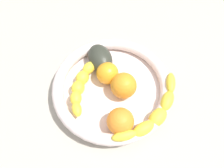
% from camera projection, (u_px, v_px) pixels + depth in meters
% --- Properties ---
extents(kitchen_counter, '(1.20, 1.20, 0.03)m').
position_uv_depth(kitchen_counter, '(112.00, 96.00, 0.69)').
color(kitchen_counter, '#ACA494').
rests_on(kitchen_counter, ground).
extents(fruit_bowl, '(0.32, 0.32, 0.05)m').
position_uv_depth(fruit_bowl, '(112.00, 89.00, 0.65)').
color(fruit_bowl, silver).
rests_on(fruit_bowl, kitchen_counter).
extents(banana_draped_left, '(0.14, 0.16, 0.04)m').
position_uv_depth(banana_draped_left, '(83.00, 83.00, 0.64)').
color(banana_draped_left, yellow).
rests_on(banana_draped_left, fruit_bowl).
extents(banana_draped_right, '(0.11, 0.24, 0.05)m').
position_uv_depth(banana_draped_right, '(154.00, 114.00, 0.59)').
color(banana_draped_right, yellow).
rests_on(banana_draped_right, fruit_bowl).
extents(orange_front, '(0.07, 0.07, 0.07)m').
position_uv_depth(orange_front, '(124.00, 86.00, 0.62)').
color(orange_front, orange).
rests_on(orange_front, fruit_bowl).
extents(orange_mid_left, '(0.07, 0.07, 0.07)m').
position_uv_depth(orange_mid_left, '(120.00, 121.00, 0.57)').
color(orange_mid_left, orange).
rests_on(orange_mid_left, fruit_bowl).
extents(orange_mid_right, '(0.06, 0.06, 0.06)m').
position_uv_depth(orange_mid_right, '(107.00, 73.00, 0.64)').
color(orange_mid_right, orange).
rests_on(orange_mid_right, fruit_bowl).
extents(avocado_dark, '(0.10, 0.08, 0.06)m').
position_uv_depth(avocado_dark, '(100.00, 58.00, 0.67)').
color(avocado_dark, '#303328').
rests_on(avocado_dark, fruit_bowl).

